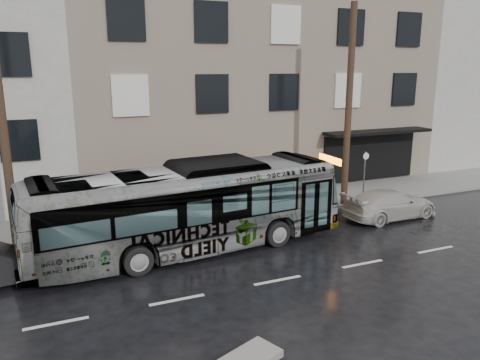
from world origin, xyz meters
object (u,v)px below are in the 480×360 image
object	(u,v)px
white_sedan	(390,204)
utility_pole_rear	(2,121)
utility_pole_front	(349,107)
bus	(188,208)
sign_post	(364,177)

from	to	relation	value
white_sedan	utility_pole_rear	bearing A→B (deg)	78.66
utility_pole_front	white_sedan	bearing A→B (deg)	-69.41
utility_pole_rear	white_sedan	distance (m)	15.52
utility_pole_front	utility_pole_rear	size ratio (longest dim) A/B	1.00
utility_pole_rear	bus	bearing A→B (deg)	-22.73
utility_pole_rear	sign_post	distance (m)	15.46
sign_post	white_sedan	xyz separation A→B (m)	(-0.27, -2.21, -0.72)
sign_post	white_sedan	size ratio (longest dim) A/B	0.55
utility_pole_front	bus	world-z (taller)	utility_pole_front
utility_pole_rear	white_sedan	xyz separation A→B (m)	(14.83, -2.21, -4.02)
utility_pole_front	bus	distance (m)	9.16
utility_pole_front	sign_post	bearing A→B (deg)	0.00
utility_pole_front	bus	size ratio (longest dim) A/B	0.79
utility_pole_front	utility_pole_rear	xyz separation A→B (m)	(-14.00, 0.00, 0.00)
utility_pole_front	sign_post	size ratio (longest dim) A/B	3.75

